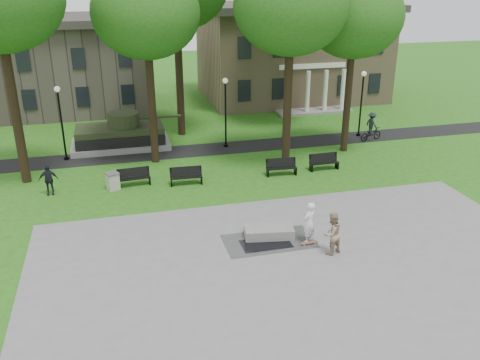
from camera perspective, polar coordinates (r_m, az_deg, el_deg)
The scene contains 24 objects.
ground at distance 24.00m, azimuth 3.94°, elevation -5.30°, with size 120.00×120.00×0.00m, color #245614.
plaza at distance 19.99m, azimuth 8.53°, elevation -11.63°, with size 22.00×16.00×0.02m, color gray.
footpath at distance 34.70m, azimuth -2.28°, elevation 3.56°, with size 44.00×2.60×0.01m, color black.
building_right at distance 49.62m, azimuth 5.70°, elevation 14.26°, with size 17.00×12.00×8.60m.
building_left at distance 47.42m, azimuth -19.74°, elevation 11.83°, with size 15.00×10.00×7.20m, color #4C443D.
tree_1 at distance 30.83m, azimuth -10.52°, elevation 17.90°, with size 6.20×6.20×11.63m.
tree_2 at distance 30.55m, azimuth 5.74°, elevation 18.79°, with size 6.60×6.60×12.16m.
tree_3 at distance 33.30m, azimuth 12.72°, elevation 17.41°, with size 6.00×6.00×11.19m.
lamp_left at distance 33.63m, azimuth -19.47°, elevation 6.66°, with size 0.36×0.36×4.73m.
lamp_mid at distance 34.31m, azimuth -1.64°, elevation 8.20°, with size 0.36×0.36×4.73m.
lamp_right at distance 37.76m, azimuth 13.50°, elevation 8.90°, with size 0.36×0.36×4.73m.
tank_monument at distance 35.64m, azimuth -13.23°, elevation 4.93°, with size 7.45×3.40×2.40m.
puddle at distance 22.52m, azimuth 2.94°, elevation -7.18°, with size 2.20×1.20×0.00m, color black.
concrete_block at distance 23.03m, azimuth 3.26°, elevation -5.86°, with size 2.20×1.00×0.45m, color gray.
skateboard at distance 22.69m, azimuth 7.76°, elevation -7.05°, with size 0.78×0.20×0.07m, color brown.
skateboarder at distance 22.44m, azimuth 7.78°, elevation -4.75°, with size 0.69×0.45×1.89m, color white.
friend_watching at distance 21.70m, azimuth 10.27°, elevation -5.94°, with size 0.91×0.71×1.87m, color #9D8365.
pedestrian_walker at distance 28.95m, azimuth -20.71°, elevation 0.03°, with size 0.99×0.41×1.70m, color black.
cyclist at distance 37.38m, azimuth 14.52°, elevation 5.57°, with size 1.91×1.14×2.04m.
park_bench_0 at distance 29.01m, azimuth -11.83°, elevation 0.38°, with size 1.83×0.66×1.00m.
park_bench_1 at distance 28.72m, azimuth -6.08°, elevation 0.52°, with size 1.82×0.61×1.00m.
park_bench_2 at distance 29.99m, azimuth 4.64°, elevation 1.53°, with size 1.83×0.64×1.00m.
park_bench_3 at distance 31.16m, azimuth 9.38°, elevation 2.09°, with size 1.81×0.55×1.00m.
trash_bin at distance 28.75m, azimuth -14.10°, elevation -0.10°, with size 0.85×0.85×0.96m.
Camera 1 is at (-6.94, -20.16, 11.03)m, focal length 38.00 mm.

